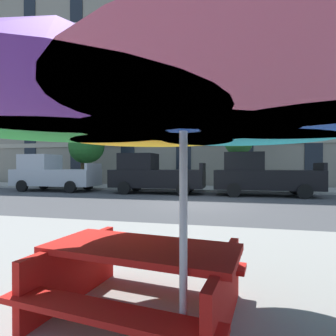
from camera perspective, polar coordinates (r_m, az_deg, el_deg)
ground_plane at (r=11.17m, az=6.22°, el=-7.35°), size 120.00×120.00×0.00m
sidewalk_far at (r=17.89m, az=8.88°, el=-4.21°), size 56.00×3.60×0.12m
apartment_building at (r=27.23m, az=10.28°, el=17.73°), size 43.50×12.08×19.20m
pickup_silver at (r=18.13m, az=-22.66°, el=-1.12°), size 5.10×2.12×2.20m
pickup_black at (r=15.30m, az=-3.00°, el=-1.37°), size 5.10×2.12×2.20m
pickup_black_midblock at (r=14.75m, az=18.61°, el=-1.47°), size 5.10×2.12×2.20m
street_tree_left at (r=20.07m, az=-16.55°, el=4.22°), size 2.47×2.44×4.13m
street_tree_middle at (r=17.36m, az=14.42°, el=5.75°), size 1.82×1.82×4.18m
patio_umbrella at (r=2.07m, az=3.20°, el=14.17°), size 3.54×3.29×2.32m
picnic_table at (r=2.81m, az=-5.56°, el=-21.08°), size 1.98×1.74×0.77m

